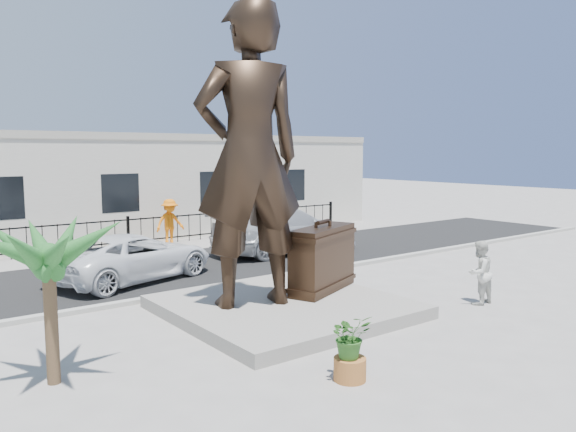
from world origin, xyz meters
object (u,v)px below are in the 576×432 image
at_px(tourist, 479,272).
at_px(car_white, 133,257).
at_px(suitcase, 323,259).
at_px(statue, 249,156).

height_order(tourist, car_white, tourist).
relative_size(suitcase, car_white, 0.46).
bearing_deg(car_white, suitcase, -167.15).
relative_size(statue, suitcase, 2.96).
xyz_separation_m(statue, tourist, (5.30, -2.65, -2.99)).
height_order(statue, tourist, statue).
bearing_deg(car_white, tourist, -159.19).
xyz_separation_m(statue, suitcase, (2.24, -0.04, -2.68)).
relative_size(statue, car_white, 1.37).
relative_size(statue, tourist, 4.26).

